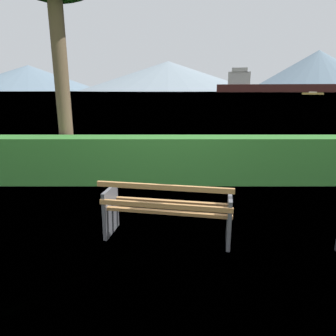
% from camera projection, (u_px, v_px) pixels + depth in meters
% --- Properties ---
extents(ground_plane, '(1400.00, 1400.00, 0.00)m').
position_uv_depth(ground_plane, '(168.00, 237.00, 4.23)').
color(ground_plane, '#567A38').
extents(water_surface, '(620.00, 620.00, 0.00)m').
position_uv_depth(water_surface, '(168.00, 92.00, 300.92)').
color(water_surface, '#6B8EA3').
rests_on(water_surface, ground_plane).
extents(park_bench, '(1.81, 0.87, 0.87)m').
position_uv_depth(park_bench, '(167.00, 210.00, 4.06)').
color(park_bench, '#A0703F').
rests_on(park_bench, ground_plane).
extents(hedge_row, '(10.50, 0.65, 1.02)m').
position_uv_depth(hedge_row, '(168.00, 160.00, 6.62)').
color(hedge_row, '#2D6B28').
rests_on(hedge_row, ground_plane).
extents(cargo_ship_large, '(115.81, 37.61, 22.49)m').
position_uv_depth(cargo_ship_large, '(269.00, 85.00, 286.60)').
color(cargo_ship_large, '#471E19').
rests_on(cargo_ship_large, water_surface).
extents(sailboat_mid, '(9.44, 6.23, 1.33)m').
position_uv_depth(sailboat_mid, '(313.00, 93.00, 135.34)').
color(sailboat_mid, gold).
rests_on(sailboat_mid, water_surface).
extents(distant_hills, '(817.82, 348.37, 75.14)m').
position_uv_depth(distant_hills, '(187.00, 75.00, 555.46)').
color(distant_hills, slate).
rests_on(distant_hills, ground_plane).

